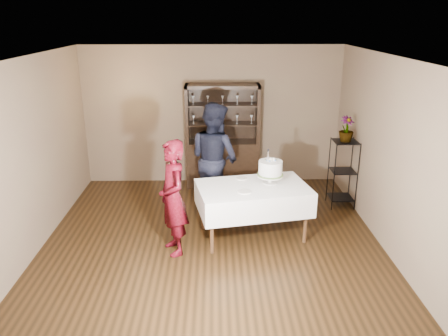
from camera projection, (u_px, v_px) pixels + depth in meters
The scene contains 14 objects.
floor at pixel (212, 239), 6.64m from camera, with size 5.00×5.00×0.00m, color black.
ceiling at pixel (210, 56), 5.74m from camera, with size 5.00×5.00×0.00m, color white.
back_wall at pixel (212, 116), 8.55m from camera, with size 5.00×0.02×2.70m, color brown.
wall_left at pixel (34, 155), 6.14m from camera, with size 0.02×5.00×2.70m, color brown.
wall_right at pixel (386, 153), 6.24m from camera, with size 0.02×5.00×2.70m, color brown.
china_hutch at pixel (223, 153), 8.55m from camera, with size 1.40×0.48×2.00m.
plant_etagere at pixel (343, 171), 7.60m from camera, with size 0.42×0.42×1.20m.
cake_table at pixel (253, 198), 6.54m from camera, with size 1.79×1.29×0.81m.
woman at pixel (173, 198), 6.03m from camera, with size 0.60×0.40×1.65m, color #320409.
man at pixel (214, 158), 7.32m from camera, with size 0.92×0.72×1.89m, color black.
cake at pixel (270, 169), 6.53m from camera, with size 0.44×0.44×0.55m.
plate_near at pixel (245, 192), 6.26m from camera, with size 0.20×0.20×0.01m, color silver.
plate_far at pixel (242, 178), 6.77m from camera, with size 0.17×0.17×0.01m, color silver.
potted_plant at pixel (346, 129), 7.32m from camera, with size 0.24×0.24×0.44m, color #547437.
Camera 1 is at (0.05, -5.91, 3.22)m, focal length 35.00 mm.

